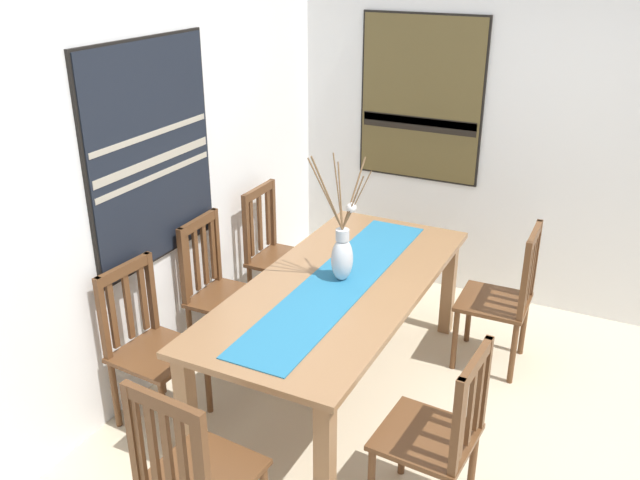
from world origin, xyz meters
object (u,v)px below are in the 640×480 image
object	(u,v)px
chair_0	(220,289)
chair_5	(192,473)
painting_on_back_wall	(151,154)
painting_on_side_wall	(421,99)
chair_3	(150,345)
chair_2	(504,296)
chair_1	(438,434)
dining_table	(339,297)
chair_4	(277,253)
centerpiece_vase	(342,253)

from	to	relation	value
chair_0	chair_5	size ratio (longest dim) A/B	1.00
chair_5	painting_on_back_wall	bearing A→B (deg)	42.32
chair_5	painting_on_side_wall	world-z (taller)	painting_on_side_wall
chair_0	painting_on_side_wall	xyz separation A→B (m)	(1.61, -0.73, 0.97)
chair_5	painting_on_back_wall	xyz separation A→B (m)	(1.12, 1.02, 0.93)
chair_3	chair_2	bearing A→B (deg)	-49.12
chair_0	chair_2	size ratio (longest dim) A/B	0.99
chair_1	chair_3	xyz separation A→B (m)	(0.01, 1.64, 0.00)
painting_on_back_wall	chair_1	bearing A→B (deg)	-102.70
dining_table	painting_on_side_wall	world-z (taller)	painting_on_side_wall
chair_1	chair_5	xyz separation A→B (m)	(-0.71, 0.83, 0.02)
chair_2	chair_5	distance (m)	2.27
chair_2	painting_on_side_wall	bearing A→B (deg)	45.26
dining_table	chair_4	distance (m)	1.05
dining_table	chair_2	size ratio (longest dim) A/B	2.18
centerpiece_vase	painting_on_back_wall	size ratio (longest dim) A/B	0.60
chair_1	painting_on_side_wall	size ratio (longest dim) A/B	0.77
chair_2	chair_1	bearing A→B (deg)	-179.24
chair_2	chair_0	bearing A→B (deg)	113.47
chair_0	centerpiece_vase	bearing A→B (deg)	-87.76
centerpiece_vase	chair_0	xyz separation A→B (m)	(-0.03, 0.83, -0.41)
dining_table	painting_on_side_wall	bearing A→B (deg)	3.88
chair_4	chair_5	size ratio (longest dim) A/B	1.00
dining_table	painting_on_side_wall	distance (m)	1.82
chair_0	painting_on_side_wall	distance (m)	2.01
centerpiece_vase	chair_0	bearing A→B (deg)	92.24
dining_table	chair_2	bearing A→B (deg)	-48.04
chair_1	chair_2	world-z (taller)	chair_2
chair_3	dining_table	bearing A→B (deg)	-50.19
chair_1	painting_on_back_wall	distance (m)	2.12
chair_4	chair_3	bearing A→B (deg)	178.92
centerpiece_vase	painting_on_side_wall	world-z (taller)	painting_on_side_wall
chair_3	chair_4	xyz separation A→B (m)	(1.35, -0.03, 0.01)
painting_on_back_wall	painting_on_side_wall	size ratio (longest dim) A/B	1.04
chair_3	painting_on_side_wall	distance (m)	2.60
chair_1	chair_3	distance (m)	1.64
chair_2	chair_3	distance (m)	2.14
centerpiece_vase	chair_2	world-z (taller)	centerpiece_vase
centerpiece_vase	painting_on_back_wall	distance (m)	1.20
chair_1	painting_on_side_wall	distance (m)	2.68
painting_on_back_wall	chair_4	bearing A→B (deg)	-14.12
painting_on_side_wall	chair_5	bearing A→B (deg)	-178.09
chair_3	chair_4	size ratio (longest dim) A/B	0.97
painting_on_side_wall	chair_4	bearing A→B (deg)	144.28
centerpiece_vase	chair_1	world-z (taller)	centerpiece_vase
centerpiece_vase	chair_1	xyz separation A→B (m)	(-0.73, -0.82, -0.42)
painting_on_back_wall	painting_on_side_wall	xyz separation A→B (m)	(1.89, -0.92, 0.03)
chair_3	painting_on_side_wall	world-z (taller)	painting_on_side_wall
chair_0	chair_4	xyz separation A→B (m)	(0.66, -0.04, -0.00)
chair_0	chair_5	distance (m)	1.63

